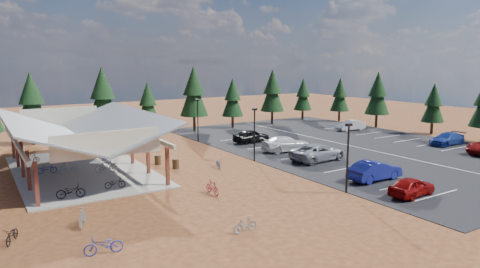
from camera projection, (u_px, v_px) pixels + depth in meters
The scene contains 40 objects.
ground at pixel (220, 173), 37.11m from camera, with size 140.00×140.00×0.00m, color #582917.
asphalt_lot at pixel (346, 145), 49.36m from camera, with size 27.00×44.00×0.04m, color black.
concrete_pad at pixel (82, 170), 37.65m from camera, with size 10.60×18.60×0.10m, color gray.
bike_pavilion at pixel (79, 128), 37.02m from camera, with size 11.65×19.40×4.97m.
lamp_post_0 at pixel (348, 153), 30.92m from camera, with size 0.50×0.25×5.14m.
lamp_post_1 at pixel (254, 131), 40.91m from camera, with size 0.50×0.25×5.14m.
lamp_post_2 at pixel (198, 117), 50.91m from camera, with size 0.50×0.25×5.14m.
trash_bin_0 at pixel (176, 164), 38.42m from camera, with size 0.60×0.60×0.90m, color #432E17.
trash_bin_1 at pixel (158, 160), 39.98m from camera, with size 0.60×0.60×0.90m, color #432E17.
pine_2 at pixel (31, 100), 49.08m from camera, with size 3.62×3.62×8.44m.
pine_3 at pixel (103, 95), 52.39m from camera, with size 3.85×3.85×8.97m.
pine_4 at pixel (148, 103), 56.07m from camera, with size 2.96×2.96×6.89m.
pine_5 at pixel (194, 92), 58.28m from camera, with size 3.85×3.85×8.97m.
pine_6 at pixel (233, 98), 61.41m from camera, with size 3.09×3.09×7.20m.
pine_7 at pixel (272, 91), 65.06m from camera, with size 3.61×3.61×8.42m.
pine_8 at pixel (303, 95), 69.98m from camera, with size 2.95×2.95×6.87m.
pine_11 at pixel (434, 103), 56.21m from camera, with size 2.90×2.90×6.76m.
pine_12 at pixel (378, 93), 61.81m from camera, with size 3.50×3.50×8.15m.
pine_13 at pixel (340, 95), 68.40m from camera, with size 3.01×3.01×7.01m.
bike_0 at pixel (71, 191), 29.79m from camera, with size 0.67×1.92×1.01m, color black.
bike_1 at pixel (67, 166), 36.62m from camera, with size 0.52×1.83×1.10m, color gray.
bike_2 at pixel (47, 169), 36.40m from camera, with size 0.55×1.59×0.83m, color navy.
bike_3 at pixel (31, 159), 40.09m from camera, with size 0.41×1.46×0.88m, color maroon.
bike_4 at pixel (115, 183), 32.18m from camera, with size 0.53×1.51×0.80m, color black.
bike_5 at pixel (106, 166), 36.62m from camera, with size 0.52×1.84×1.10m, color gray.
bike_6 at pixel (110, 154), 42.20m from camera, with size 0.59×1.69×0.89m, color #232B9D.
bike_7 at pixel (84, 148), 45.07m from camera, with size 0.43×1.53×0.92m, color maroon.
bike_8 at pixel (12, 235), 22.69m from camera, with size 0.58×1.66×0.87m, color black.
bike_9 at pixel (82, 217), 25.01m from camera, with size 0.50×1.78×1.07m, color gray.
bike_10 at pixel (103, 245), 21.28m from camera, with size 0.67×1.91×1.01m, color navy.
bike_11 at pixel (212, 187), 31.00m from camera, with size 0.49×1.74×1.05m, color maroon.
bike_13 at pixel (245, 224), 24.06m from camera, with size 0.44×1.54×0.93m, color gray.
bike_14 at pixel (218, 163), 38.78m from camera, with size 0.58×1.66×0.87m, color navy.
car_0 at pixel (412, 187), 30.46m from camera, with size 1.62×4.03×1.37m, color #8A0605.
car_1 at pixel (375, 171), 34.50m from camera, with size 1.69×4.84×1.59m, color navy.
car_2 at pixel (318, 152), 41.42m from camera, with size 2.71×5.89×1.64m, color #999AA1.
car_3 at pixel (286, 144), 45.69m from camera, with size 2.24×5.50×1.60m, color white.
car_4 at pixel (251, 136), 50.65m from camera, with size 1.83×4.54×1.55m, color black.
car_7 at pixel (447, 139), 49.21m from camera, with size 1.97×4.84×1.40m, color navy.
car_9 at pixel (350, 125), 59.63m from camera, with size 1.50×4.30×1.42m, color silver.
Camera 1 is at (-17.78, -31.38, 9.51)m, focal length 32.00 mm.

